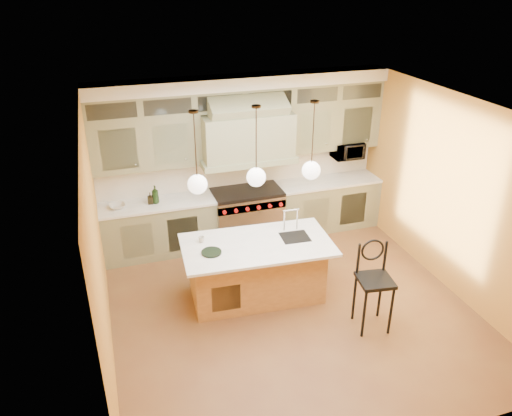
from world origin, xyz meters
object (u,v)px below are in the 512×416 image
object	(u,v)px
range	(247,215)
kitchen_island	(257,268)
counter_stool	(374,280)
microwave	(348,150)

from	to	relation	value
range	kitchen_island	xyz separation A→B (m)	(-0.37, -1.70, -0.01)
counter_stool	microwave	bearing A→B (deg)	78.48
range	microwave	distance (m)	2.18
range	counter_stool	size ratio (longest dim) A/B	0.95
range	kitchen_island	size ratio (longest dim) A/B	0.55
range	microwave	size ratio (longest dim) A/B	2.21
kitchen_island	microwave	xyz separation A→B (m)	(2.32, 1.80, 0.98)
counter_stool	microwave	distance (m)	3.19
microwave	counter_stool	bearing A→B (deg)	-109.69
range	counter_stool	xyz separation A→B (m)	(0.90, -2.82, 0.24)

